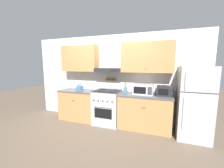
{
  "coord_description": "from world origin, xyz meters",
  "views": [
    {
      "loc": [
        1.4,
        -3.26,
        1.7
      ],
      "look_at": [
        0.16,
        0.26,
        1.17
      ],
      "focal_mm": 22.0,
      "sensor_mm": 36.0,
      "label": 1
    }
  ],
  "objects": [
    {
      "name": "stove_range",
      "position": [
        0.0,
        0.29,
        0.49
      ],
      "size": [
        0.73,
        0.67,
        1.04
      ],
      "color": "#ADAFB5",
      "rests_on": "ground_plane"
    },
    {
      "name": "counter_right",
      "position": [
        1.05,
        0.32,
        0.46
      ],
      "size": [
        1.36,
        0.62,
        0.92
      ],
      "color": "#AD7A47",
      "rests_on": "ground_plane"
    },
    {
      "name": "tea_kettle",
      "position": [
        -0.95,
        0.35,
        1.0
      ],
      "size": [
        0.26,
        0.2,
        0.22
      ],
      "color": "teal",
      "rests_on": "counter_left"
    },
    {
      "name": "toaster_oven",
      "position": [
        1.51,
        0.35,
        1.04
      ],
      "size": [
        0.36,
        0.31,
        0.25
      ],
      "color": "#232326",
      "rests_on": "counter_right"
    },
    {
      "name": "ground_plane",
      "position": [
        0.0,
        0.0,
        0.0
      ],
      "size": [
        16.0,
        16.0,
        0.0
      ],
      "primitive_type": "plane",
      "color": "brown"
    },
    {
      "name": "counter_left",
      "position": [
        -0.95,
        0.32,
        0.46
      ],
      "size": [
        1.17,
        0.62,
        0.92
      ],
      "color": "#AD7A47",
      "rests_on": "ground_plane"
    },
    {
      "name": "refrigerator",
      "position": [
        2.15,
        0.24,
        0.83
      ],
      "size": [
        0.68,
        0.74,
        1.66
      ],
      "color": "#ADAFB5",
      "rests_on": "ground_plane"
    },
    {
      "name": "wall_back",
      "position": [
        0.05,
        0.57,
        1.5
      ],
      "size": [
        5.2,
        0.46,
        2.55
      ],
      "color": "silver",
      "rests_on": "ground_plane"
    },
    {
      "name": "microwave",
      "position": [
        0.98,
        0.37,
        1.05
      ],
      "size": [
        0.51,
        0.37,
        0.27
      ],
      "color": "#ADAFB5",
      "rests_on": "counter_right"
    },
    {
      "name": "utensil_crock",
      "position": [
        0.51,
        0.36,
        1.01
      ],
      "size": [
        0.11,
        0.11,
        0.32
      ],
      "color": "slate",
      "rests_on": "counter_right"
    }
  ]
}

